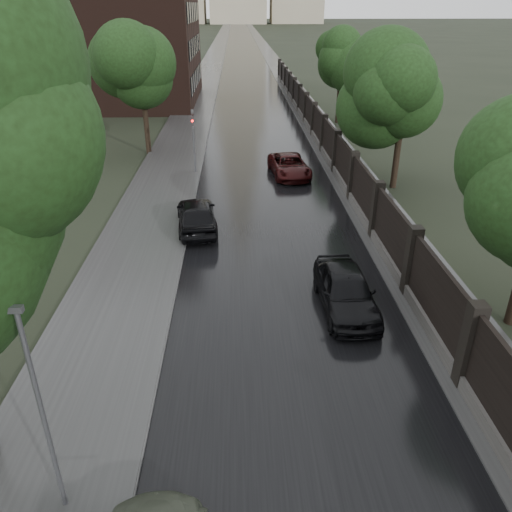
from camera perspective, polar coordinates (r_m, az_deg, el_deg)
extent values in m
cube|color=black|center=(195.97, -1.84, 24.02)|extent=(8.00, 420.00, 0.02)
cube|color=#2D2D2D|center=(196.01, -3.76, 24.00)|extent=(4.00, 420.00, 0.16)
cube|color=#2D2D2D|center=(196.09, -0.08, 24.04)|extent=(3.00, 420.00, 0.08)
cube|color=#383533|center=(39.37, 7.17, 12.84)|extent=(0.40, 75.00, 0.50)
cube|color=black|center=(39.10, 7.28, 14.62)|extent=(0.15, 75.00, 2.00)
cube|color=black|center=(76.44, 2.70, 20.59)|extent=(0.45, 0.45, 2.70)
cylinder|color=black|center=(36.91, -12.56, 15.76)|extent=(0.36, 0.36, 5.85)
sphere|color=black|center=(36.56, -12.94, 19.35)|extent=(4.25, 4.25, 4.25)
cylinder|color=black|center=(29.99, 16.00, 12.58)|extent=(0.36, 0.36, 5.53)
sphere|color=black|center=(29.56, 16.56, 16.72)|extent=(4.08, 4.08, 4.08)
cylinder|color=black|center=(47.13, 9.50, 18.11)|extent=(0.36, 0.36, 5.53)
sphere|color=black|center=(46.86, 9.71, 20.78)|extent=(4.08, 4.08, 4.08)
cylinder|color=#59595E|center=(10.84, -23.02, -17.01)|extent=(0.10, 0.10, 5.00)
cube|color=#59595E|center=(9.36, -25.78, -5.50)|extent=(0.25, 0.12, 0.12)
cylinder|color=#59595E|center=(31.90, -7.06, 11.86)|extent=(0.12, 0.12, 3.00)
imported|color=#59595E|center=(31.45, -7.27, 15.38)|extent=(0.16, 0.20, 1.00)
sphere|color=#FF0C0C|center=(31.34, -7.28, 15.06)|extent=(0.14, 0.14, 0.14)
cube|color=black|center=(60.01, -20.07, 25.77)|extent=(24.00, 18.00, 20.00)
imported|color=black|center=(23.78, -6.81, 4.73)|extent=(2.32, 4.66, 1.53)
imported|color=black|center=(17.66, 10.23, -3.86)|extent=(1.93, 4.47, 1.50)
imported|color=black|center=(31.61, 3.84, 10.26)|extent=(2.62, 4.87, 1.30)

